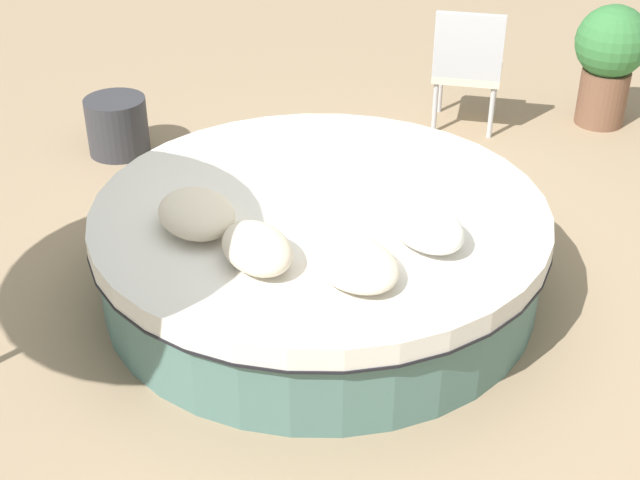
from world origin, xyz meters
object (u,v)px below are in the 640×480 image
(throw_pillow_3, at_px, (425,225))
(round_bed, at_px, (320,247))
(patio_chair, at_px, (468,63))
(side_table, at_px, (117,126))
(planter, at_px, (610,57))
(throw_pillow_2, at_px, (354,262))
(throw_pillow_0, at_px, (197,213))
(throw_pillow_1, at_px, (257,248))

(throw_pillow_3, bearing_deg, round_bed, 27.73)
(patio_chair, distance_m, side_table, 2.73)
(patio_chair, distance_m, planter, 1.14)
(throw_pillow_2, relative_size, planter, 0.58)
(throw_pillow_0, relative_size, side_table, 1.12)
(throw_pillow_2, height_order, side_table, throw_pillow_2)
(throw_pillow_0, relative_size, planter, 0.53)
(round_bed, xyz_separation_m, throw_pillow_0, (0.08, 0.69, 0.37))
(throw_pillow_0, relative_size, patio_chair, 0.52)
(round_bed, height_order, throw_pillow_3, throw_pillow_3)
(round_bed, xyz_separation_m, planter, (1.07, -3.11, 0.28))
(throw_pillow_2, height_order, throw_pillow_3, throw_pillow_3)
(throw_pillow_3, height_order, planter, planter)
(patio_chair, height_order, planter, patio_chair)
(round_bed, height_order, throw_pillow_2, throw_pillow_2)
(throw_pillow_1, height_order, planter, planter)
(side_table, bearing_deg, throw_pillow_2, -173.42)
(throw_pillow_3, distance_m, patio_chair, 2.70)
(throw_pillow_3, height_order, side_table, throw_pillow_3)
(throw_pillow_0, distance_m, throw_pillow_3, 1.20)
(throw_pillow_2, xyz_separation_m, side_table, (3.02, 0.35, -0.41))
(throw_pillow_3, bearing_deg, planter, -59.54)
(round_bed, height_order, planter, planter)
(throw_pillow_0, bearing_deg, round_bed, -96.70)
(planter, bearing_deg, throw_pillow_3, 120.46)
(throw_pillow_2, bearing_deg, round_bed, -13.75)
(throw_pillow_0, bearing_deg, throw_pillow_2, -145.49)
(round_bed, relative_size, throw_pillow_1, 5.37)
(throw_pillow_3, distance_m, side_table, 3.06)
(side_table, bearing_deg, throw_pillow_3, -164.28)
(throw_pillow_1, relative_size, throw_pillow_3, 0.91)
(side_table, bearing_deg, throw_pillow_0, 175.52)
(planter, height_order, side_table, planter)
(throw_pillow_2, relative_size, side_table, 1.22)
(throw_pillow_0, height_order, throw_pillow_1, throw_pillow_0)
(patio_chair, xyz_separation_m, planter, (-0.41, -1.06, 0.00))
(round_bed, relative_size, throw_pillow_3, 4.89)
(throw_pillow_0, bearing_deg, planter, -75.47)
(patio_chair, xyz_separation_m, side_table, (0.86, 2.57, -0.34))
(throw_pillow_3, bearing_deg, throw_pillow_2, 101.91)
(throw_pillow_0, xyz_separation_m, throw_pillow_1, (-0.46, -0.14, -0.00))
(round_bed, xyz_separation_m, patio_chair, (1.48, -2.05, 0.27))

